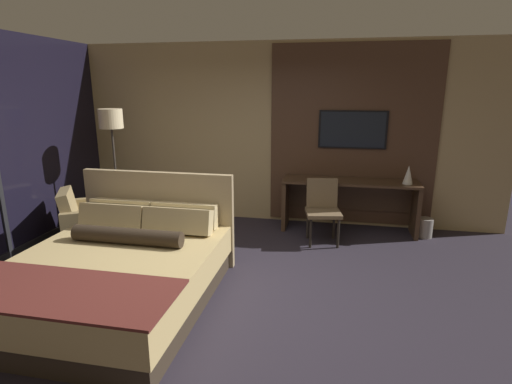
% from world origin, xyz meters
% --- Properties ---
extents(ground_plane, '(16.00, 16.00, 0.00)m').
position_xyz_m(ground_plane, '(0.00, 0.00, 0.00)').
color(ground_plane, '#28232D').
extents(wall_back_tv_panel, '(7.20, 0.09, 2.80)m').
position_xyz_m(wall_back_tv_panel, '(0.18, 2.59, 1.40)').
color(wall_back_tv_panel, tan).
rests_on(wall_back_tv_panel, ground_plane).
extents(bed, '(1.89, 2.24, 1.14)m').
position_xyz_m(bed, '(-1.03, -0.30, 0.32)').
color(bed, '#33281E').
rests_on(bed, ground_plane).
extents(desk, '(1.97, 0.54, 0.79)m').
position_xyz_m(desk, '(1.30, 2.30, 0.54)').
color(desk, '#422D1E').
rests_on(desk, ground_plane).
extents(tv, '(1.00, 0.04, 0.56)m').
position_xyz_m(tv, '(1.30, 2.52, 1.51)').
color(tv, black).
extents(desk_chair, '(0.54, 0.54, 0.89)m').
position_xyz_m(desk_chair, '(0.92, 1.76, 0.53)').
color(desk_chair, brown).
rests_on(desk_chair, ground_plane).
extents(armchair_by_window, '(1.07, 1.08, 0.77)m').
position_xyz_m(armchair_by_window, '(-2.27, 1.13, 0.26)').
color(armchair_by_window, olive).
rests_on(armchair_by_window, ground_plane).
extents(floor_lamp, '(0.34, 0.34, 1.82)m').
position_xyz_m(floor_lamp, '(-2.15, 1.68, 1.53)').
color(floor_lamp, '#282623').
rests_on(floor_lamp, ground_plane).
extents(vase_tall, '(0.14, 0.14, 0.27)m').
position_xyz_m(vase_tall, '(2.09, 2.19, 0.92)').
color(vase_tall, silver).
rests_on(vase_tall, desk).
extents(waste_bin, '(0.22, 0.22, 0.28)m').
position_xyz_m(waste_bin, '(2.39, 2.21, 0.14)').
color(waste_bin, gray).
rests_on(waste_bin, ground_plane).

